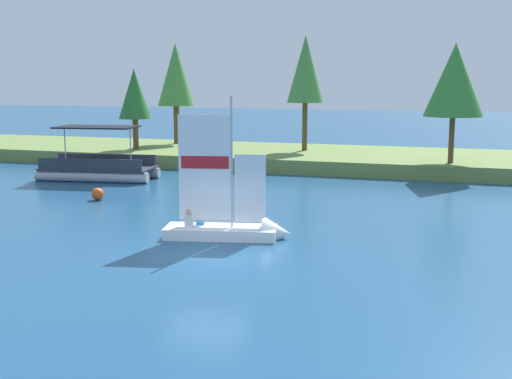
{
  "coord_description": "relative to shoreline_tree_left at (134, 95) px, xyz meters",
  "views": [
    {
      "loc": [
        7.55,
        -18.53,
        5.53
      ],
      "look_at": [
        -0.24,
        5.8,
        1.2
      ],
      "focal_mm": 45.83,
      "sensor_mm": 36.0,
      "label": 1
    }
  ],
  "objects": [
    {
      "name": "shoreline_tree_midright",
      "position": [
        20.44,
        -1.06,
        0.96
      ],
      "size": [
        3.27,
        3.27,
        6.65
      ],
      "color": "brown",
      "rests_on": "shore_bank"
    },
    {
      "name": "shoreline_tree_centre",
      "position": [
        11.02,
        2.77,
        1.62
      ],
      "size": [
        2.38,
        2.38,
        7.51
      ],
      "color": "brown",
      "rests_on": "shore_bank"
    },
    {
      "name": "shoreline_tree_left",
      "position": [
        0.0,
        0.0,
        0.0
      ],
      "size": [
        2.18,
        2.18,
        5.35
      ],
      "color": "brown",
      "rests_on": "shore_bank"
    },
    {
      "name": "ground_plane",
      "position": [
        13.59,
        -20.87,
        -4.5
      ],
      "size": [
        200.0,
        200.0,
        0.0
      ],
      "primitive_type": "plane",
      "color": "navy"
    },
    {
      "name": "wooden_dock",
      "position": [
        1.47,
        -5.44,
        -4.27
      ],
      "size": [
        1.73,
        6.26,
        0.48
      ],
      "primitive_type": "cube",
      "color": "brown",
      "rests_on": "ground"
    },
    {
      "name": "pontoon_boat",
      "position": [
        1.8,
        -7.79,
        -3.79
      ],
      "size": [
        6.69,
        3.47,
        2.96
      ],
      "rotation": [
        0.0,
        0.0,
        0.15
      ],
      "color": "#B2B2B7",
      "rests_on": "ground"
    },
    {
      "name": "channel_buoy",
      "position": [
        5.11,
        -13.36,
        -4.22
      ],
      "size": [
        0.57,
        0.57,
        0.57
      ],
      "primitive_type": "sphere",
      "color": "#E54C19",
      "rests_on": "ground"
    },
    {
      "name": "sailboat",
      "position": [
        13.81,
        -18.22,
        -4.12
      ],
      "size": [
        4.61,
        2.23,
        5.41
      ],
      "rotation": [
        0.0,
        0.0,
        0.21
      ],
      "color": "white",
      "rests_on": "ground"
    },
    {
      "name": "shoreline_tree_midleft",
      "position": [
        0.97,
        4.48,
        1.29
      ],
      "size": [
        2.65,
        2.65,
        7.24
      ],
      "color": "brown",
      "rests_on": "shore_bank"
    },
    {
      "name": "shore_bank",
      "position": [
        13.59,
        2.21,
        -4.08
      ],
      "size": [
        80.0,
        10.05,
        0.85
      ],
      "primitive_type": "cube",
      "color": "olive",
      "rests_on": "ground"
    }
  ]
}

